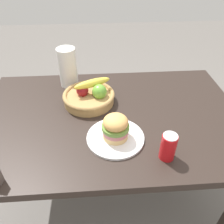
# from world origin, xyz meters

# --- Properties ---
(ground_plane) EXTENTS (8.00, 8.00, 0.00)m
(ground_plane) POSITION_xyz_m (0.00, 0.00, 0.00)
(ground_plane) COLOR slate
(dining_table) EXTENTS (1.40, 0.90, 0.75)m
(dining_table) POSITION_xyz_m (0.00, 0.00, 0.65)
(dining_table) COLOR #2D231E
(dining_table) RESTS_ON ground_plane
(plate) EXTENTS (0.27, 0.27, 0.01)m
(plate) POSITION_xyz_m (0.01, -0.18, 0.76)
(plate) COLOR white
(plate) RESTS_ON dining_table
(sandwich) EXTENTS (0.13, 0.13, 0.12)m
(sandwich) POSITION_xyz_m (0.01, -0.18, 0.82)
(sandwich) COLOR #E5BC75
(sandwich) RESTS_ON plate
(soda_can) EXTENTS (0.07, 0.07, 0.13)m
(soda_can) POSITION_xyz_m (0.22, -0.31, 0.81)
(soda_can) COLOR red
(soda_can) RESTS_ON dining_table
(fruit_basket) EXTENTS (0.29, 0.29, 0.14)m
(fruit_basket) POSITION_xyz_m (-0.11, 0.12, 0.79)
(fruit_basket) COLOR tan
(fruit_basket) RESTS_ON dining_table
(paper_towel_roll) EXTENTS (0.11, 0.11, 0.24)m
(paper_towel_roll) POSITION_xyz_m (-0.24, 0.32, 0.87)
(paper_towel_roll) COLOR white
(paper_towel_roll) RESTS_ON dining_table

